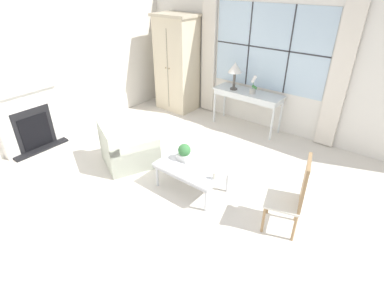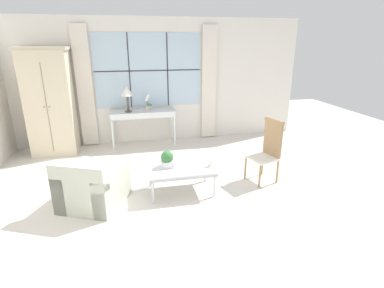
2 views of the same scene
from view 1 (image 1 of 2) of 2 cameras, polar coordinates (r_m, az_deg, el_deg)
name	(u,v)px [view 1 (image 1 of 2)]	position (r m, az deg, el deg)	size (l,w,h in m)	color
ground_plane	(169,191)	(4.72, -4.35, -8.87)	(14.00, 14.00, 0.00)	silver
wall_back_windowed	(268,61)	(6.42, 14.19, 15.04)	(7.20, 0.14, 2.80)	silver
wall_left	(75,62)	(6.65, -21.47, 14.39)	(0.06, 7.20, 2.80)	silver
fireplace	(29,116)	(6.27, -28.67, 4.73)	(0.34, 1.21, 1.95)	black
armoire	(177,64)	(7.27, -2.90, 15.04)	(0.97, 0.71, 2.19)	beige
console_table	(248,96)	(6.42, 10.59, 9.02)	(1.45, 0.49, 0.81)	silver
table_lamp	(235,69)	(6.35, 8.20, 14.00)	(0.29, 0.29, 0.57)	#4C4742
potted_orchid	(253,87)	(6.26, 11.56, 10.66)	(0.16, 0.12, 0.38)	#BCB7AD
armchair_upholstered	(128,150)	(5.33, -12.06, -1.05)	(1.08, 1.10, 0.76)	beige
side_chair_wooden	(294,193)	(3.94, 18.89, -8.89)	(0.54, 0.54, 1.08)	white
coffee_table	(192,168)	(4.53, -0.04, -4.66)	(1.04, 0.66, 0.42)	silver
potted_plant_small	(184,152)	(4.59, -1.46, -1.57)	(0.20, 0.20, 0.27)	white
pillar_candle	(215,176)	(4.22, 4.33, -6.07)	(0.09, 0.09, 0.13)	silver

